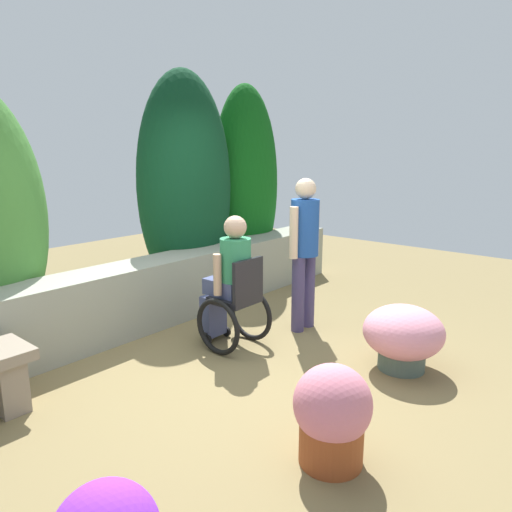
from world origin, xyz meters
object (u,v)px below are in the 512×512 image
(flower_pot_terracotta_by_wall, at_px, (332,414))
(person_in_wheelchair, at_px, (232,287))
(person_standing_companion, at_px, (304,244))
(flower_pot_red_accent, at_px, (403,336))

(flower_pot_terracotta_by_wall, bearing_deg, person_in_wheelchair, 61.48)
(person_in_wheelchair, distance_m, person_standing_companion, 0.96)
(person_standing_companion, xyz_separation_m, flower_pot_red_accent, (-0.25, -1.25, -0.63))
(person_in_wheelchair, xyz_separation_m, flower_pot_terracotta_by_wall, (-0.94, -1.72, -0.29))
(person_in_wheelchair, relative_size, flower_pot_terracotta_by_wall, 2.04)
(person_in_wheelchair, distance_m, flower_pot_red_accent, 1.67)
(person_in_wheelchair, bearing_deg, flower_pot_terracotta_by_wall, -129.90)
(person_in_wheelchair, distance_m, flower_pot_terracotta_by_wall, 1.98)
(flower_pot_red_accent, bearing_deg, person_standing_companion, 78.78)
(flower_pot_terracotta_by_wall, height_order, flower_pot_red_accent, flower_pot_terracotta_by_wall)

